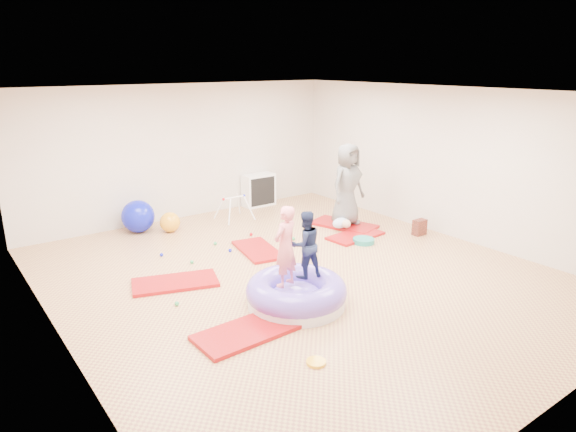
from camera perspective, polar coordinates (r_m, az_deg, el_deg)
room at (r=7.67m, az=1.33°, el=3.06°), size 7.01×8.01×2.81m
gym_mat_front_left at (r=6.50m, az=-4.55°, el=-12.70°), size 1.31×0.68×0.05m
gym_mat_mid_left at (r=7.98m, az=-12.42°, el=-7.23°), size 1.39×0.99×0.05m
gym_mat_center_back at (r=9.11m, az=-3.36°, el=-3.78°), size 0.80×1.26×0.05m
gym_mat_right at (r=9.91m, az=7.50°, el=-2.19°), size 1.17×0.65×0.05m
gym_mat_rear_right at (r=10.53m, az=6.21°, el=-0.97°), size 1.03×1.44×0.05m
inflatable_cushion at (r=7.11m, az=0.93°, el=-8.61°), size 1.39×1.39×0.44m
child_pink at (r=6.70m, az=-0.30°, el=-3.00°), size 0.46×0.37×1.10m
child_navy at (r=6.99m, az=1.94°, el=-2.80°), size 0.52×0.43×0.95m
adult_caregiver at (r=10.29m, az=6.62°, el=3.49°), size 0.85×0.60×1.64m
infant at (r=10.17m, az=6.00°, el=-0.80°), size 0.36×0.37×0.21m
ball_pit_balls at (r=9.00m, az=-7.56°, el=-4.11°), size 2.98×1.95×0.06m
exercise_ball_blue at (r=10.44m, az=-16.32°, el=-0.04°), size 0.64×0.64×0.64m
exercise_ball_orange at (r=10.33m, az=-12.98°, el=-0.67°), size 0.40×0.40×0.40m
infant_play_gym at (r=10.82m, az=-6.00°, el=1.27°), size 0.67×0.64×0.51m
cube_shelf at (r=11.90m, az=-3.26°, el=2.91°), size 0.74×0.37×0.74m
balance_disc at (r=9.59m, az=8.39°, el=-2.74°), size 0.40×0.40×0.09m
backpack at (r=10.23m, az=14.40°, el=-1.22°), size 0.26×0.16×0.30m
yellow_toy at (r=5.93m, az=3.15°, el=-15.92°), size 0.22×0.22×0.03m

